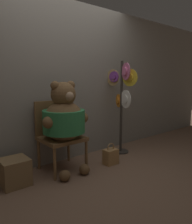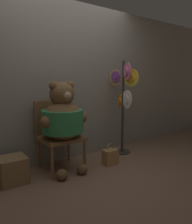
% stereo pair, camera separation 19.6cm
% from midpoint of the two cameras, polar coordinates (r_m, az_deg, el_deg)
% --- Properties ---
extents(ground_plane, '(14.00, 14.00, 0.00)m').
position_cam_midpoint_polar(ground_plane, '(3.05, 0.67, -15.96)').
color(ground_plane, brown).
extents(wall_back, '(8.00, 0.10, 2.44)m').
position_cam_midpoint_polar(wall_back, '(3.43, -7.10, 7.71)').
color(wall_back, gray).
rests_on(wall_back, ground_plane).
extents(chair, '(0.55, 0.52, 0.96)m').
position_cam_midpoint_polar(chair, '(3.15, -8.16, -5.14)').
color(chair, brown).
rests_on(chair, ground_plane).
extents(teddy_bear, '(0.68, 0.60, 1.25)m').
position_cam_midpoint_polar(teddy_bear, '(2.95, -6.85, -1.63)').
color(teddy_bear, brown).
rests_on(teddy_bear, ground_plane).
extents(hat_display_rack, '(0.28, 0.64, 1.57)m').
position_cam_midpoint_polar(hat_display_rack, '(3.70, 8.61, 4.25)').
color(hat_display_rack, '#332D28').
rests_on(hat_display_rack, ground_plane).
extents(handbag_on_ground, '(0.21, 0.14, 0.32)m').
position_cam_midpoint_polar(handbag_on_ground, '(3.34, 5.43, -11.54)').
color(handbag_on_ground, '#A87A47').
rests_on(handbag_on_ground, ground_plane).
extents(wooden_crate, '(0.32, 0.32, 0.32)m').
position_cam_midpoint_polar(wooden_crate, '(2.93, -19.12, -14.09)').
color(wooden_crate, brown).
rests_on(wooden_crate, ground_plane).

